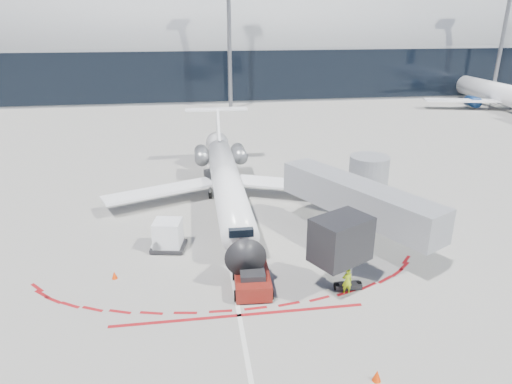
{
  "coord_description": "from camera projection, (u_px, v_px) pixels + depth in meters",
  "views": [
    {
      "loc": [
        -2.07,
        -32.3,
        15.36
      ],
      "look_at": [
        2.66,
        0.46,
        2.54
      ],
      "focal_mm": 32.0,
      "sensor_mm": 36.0,
      "label": 1
    }
  ],
  "objects": [
    {
      "name": "pushback_tug",
      "position": [
        252.0,
        280.0,
        27.21
      ],
      "size": [
        2.43,
        5.36,
        1.38
      ],
      "rotation": [
        0.0,
        0.0,
        -0.06
      ],
      "color": "#63130E",
      "rests_on": "ground"
    },
    {
      "name": "bg_airliner_1",
      "position": [
        502.0,
        79.0,
        79.51
      ],
      "size": [
        31.5,
        33.35,
        10.19
      ],
      "primitive_type": null,
      "color": "white",
      "rests_on": "ground"
    },
    {
      "name": "ground",
      "position": [
        223.0,
        226.0,
        35.63
      ],
      "size": [
        260.0,
        260.0,
        0.0
      ],
      "primitive_type": "plane",
      "color": "slate",
      "rests_on": "ground"
    },
    {
      "name": "light_mast_centre",
      "position": [
        229.0,
        34.0,
        76.08
      ],
      "size": [
        0.7,
        0.7,
        25.0
      ],
      "primitive_type": "cylinder",
      "color": "slate",
      "rests_on": "ground"
    },
    {
      "name": "ramp_worker",
      "position": [
        347.0,
        281.0,
        26.75
      ],
      "size": [
        0.6,
        0.4,
        1.63
      ],
      "primitive_type": "imported",
      "rotation": [
        0.0,
        0.0,
        3.12
      ],
      "color": "#D1FF1A",
      "rests_on": "ground"
    },
    {
      "name": "jet_bridge",
      "position": [
        360.0,
        198.0,
        33.07
      ],
      "size": [
        10.03,
        15.2,
        4.9
      ],
      "color": "gray",
      "rests_on": "ground"
    },
    {
      "name": "safety_cone_left",
      "position": [
        114.0,
        275.0,
        28.44
      ],
      "size": [
        0.35,
        0.35,
        0.49
      ],
      "primitive_type": "cone",
      "color": "#E43704",
      "rests_on": "ground"
    },
    {
      "name": "safety_cone_right",
      "position": [
        377.0,
        376.0,
        20.45
      ],
      "size": [
        0.41,
        0.41,
        0.57
      ],
      "primitive_type": "cone",
      "color": "#E43704",
      "rests_on": "ground"
    },
    {
      "name": "light_mast_east",
      "position": [
        504.0,
        33.0,
        82.75
      ],
      "size": [
        0.7,
        0.7,
        25.0
      ],
      "primitive_type": "cylinder",
      "color": "slate",
      "rests_on": "ground"
    },
    {
      "name": "apron_stop_bar",
      "position": [
        239.0,
        315.0,
        25.01
      ],
      "size": [
        14.0,
        0.25,
        0.01
      ],
      "primitive_type": "cube",
      "color": "maroon",
      "rests_on": "ground"
    },
    {
      "name": "regional_jet",
      "position": [
        226.0,
        179.0,
        39.29
      ],
      "size": [
        21.24,
        26.19,
        6.56
      ],
      "color": "white",
      "rests_on": "ground"
    },
    {
      "name": "uld_container",
      "position": [
        168.0,
        235.0,
        31.76
      ],
      "size": [
        2.61,
        2.34,
        2.16
      ],
      "rotation": [
        0.0,
        0.0,
        -0.18
      ],
      "color": "black",
      "rests_on": "ground"
    },
    {
      "name": "apron_centerline",
      "position": [
        221.0,
        216.0,
        37.47
      ],
      "size": [
        0.25,
        40.0,
        0.01
      ],
      "primitive_type": "cube",
      "color": "silver",
      "rests_on": "ground"
    },
    {
      "name": "terminal_building",
      "position": [
        198.0,
        52.0,
        92.52
      ],
      "size": [
        150.0,
        24.15,
        24.0
      ],
      "color": "gray",
      "rests_on": "ground"
    }
  ]
}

